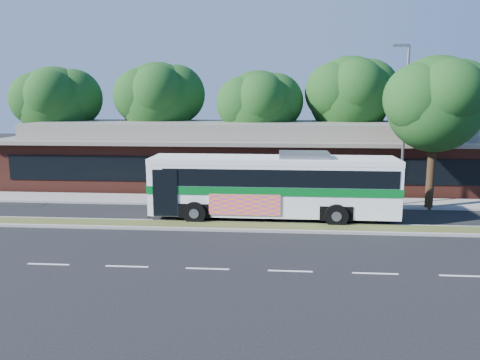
{
  "coord_description": "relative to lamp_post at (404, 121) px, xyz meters",
  "views": [
    {
      "loc": [
        2.45,
        -21.06,
        6.09
      ],
      "look_at": [
        0.6,
        2.5,
        2.0
      ],
      "focal_mm": 35.0,
      "sensor_mm": 36.0,
      "label": 1
    }
  ],
  "objects": [
    {
      "name": "sidewalk_tree",
      "position": [
        1.81,
        -0.58,
        1.04
      ],
      "size": [
        5.8,
        5.2,
        8.43
      ],
      "color": "black",
      "rests_on": "ground"
    },
    {
      "name": "lamp_post",
      "position": [
        0.0,
        0.0,
        0.0
      ],
      "size": [
        0.93,
        0.18,
        9.07
      ],
      "color": "slate",
      "rests_on": "ground"
    },
    {
      "name": "tree_bg_d",
      "position": [
        -1.12,
        10.15,
        1.52
      ],
      "size": [
        6.91,
        6.2,
        9.37
      ],
      "color": "black",
      "rests_on": "ground"
    },
    {
      "name": "sidewalk",
      "position": [
        -9.56,
        0.4,
        -4.84
      ],
      "size": [
        44.0,
        2.6,
        0.12
      ],
      "primitive_type": "cube",
      "color": "gray",
      "rests_on": "ground"
    },
    {
      "name": "transit_bus",
      "position": [
        -7.23,
        -3.6,
        -2.96
      ],
      "size": [
        12.46,
        2.99,
        3.49
      ],
      "rotation": [
        0.0,
        0.0,
        -0.0
      ],
      "color": "white",
      "rests_on": "ground"
    },
    {
      "name": "tree_bg_b",
      "position": [
        -16.13,
        10.14,
        1.24
      ],
      "size": [
        6.69,
        6.0,
        9.0
      ],
      "color": "black",
      "rests_on": "ground"
    },
    {
      "name": "plaza_building",
      "position": [
        -9.56,
        6.99,
        -2.77
      ],
      "size": [
        33.2,
        11.2,
        4.45
      ],
      "color": "#57251B",
      "rests_on": "ground"
    },
    {
      "name": "tree_bg_a",
      "position": [
        -24.15,
        9.14,
        0.97
      ],
      "size": [
        6.47,
        5.8,
        8.63
      ],
      "color": "black",
      "rests_on": "ground"
    },
    {
      "name": "tree_bg_c",
      "position": [
        -8.16,
        9.13,
        0.69
      ],
      "size": [
        6.24,
        5.6,
        8.26
      ],
      "color": "black",
      "rests_on": "ground"
    },
    {
      "name": "ground",
      "position": [
        -9.56,
        -6.0,
        -4.9
      ],
      "size": [
        120.0,
        120.0,
        0.0
      ],
      "primitive_type": "plane",
      "color": "black",
      "rests_on": "ground"
    },
    {
      "name": "tree_bg_e",
      "position": [
        4.85,
        9.14,
        0.84
      ],
      "size": [
        6.47,
        5.8,
        8.5
      ],
      "color": "black",
      "rests_on": "ground"
    },
    {
      "name": "median_strip",
      "position": [
        -9.56,
        -5.4,
        -4.83
      ],
      "size": [
        26.0,
        1.1,
        0.15
      ],
      "primitive_type": "cube",
      "color": "#464E21",
      "rests_on": "ground"
    }
  ]
}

